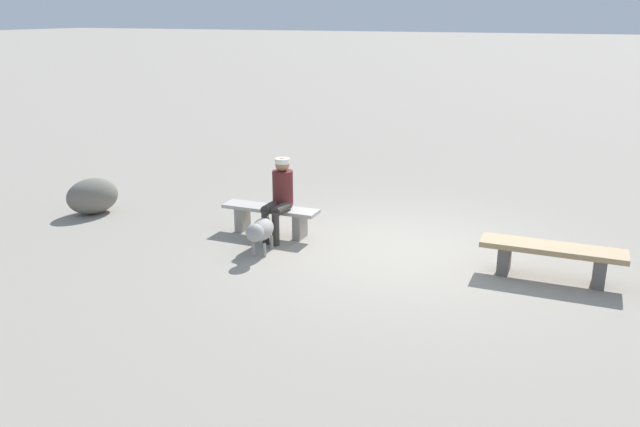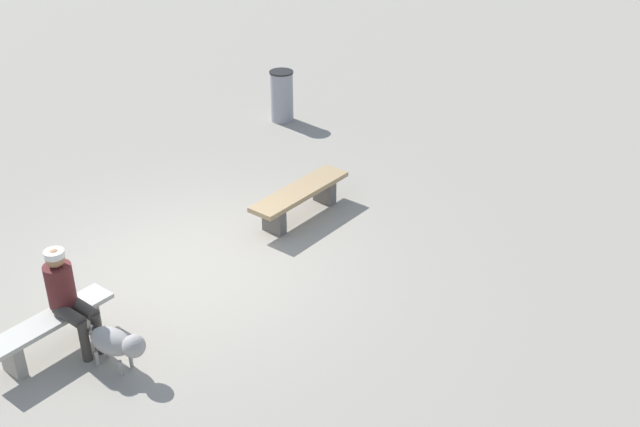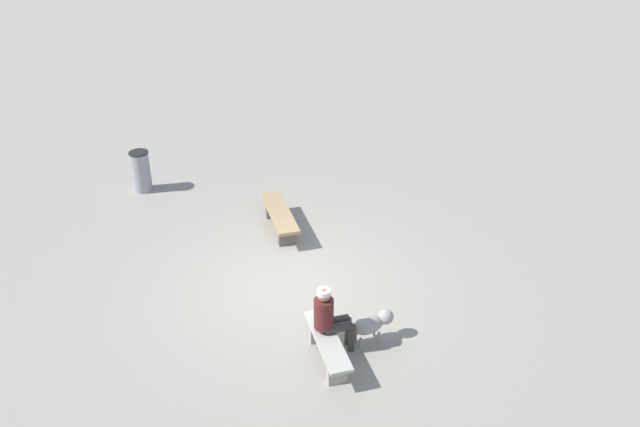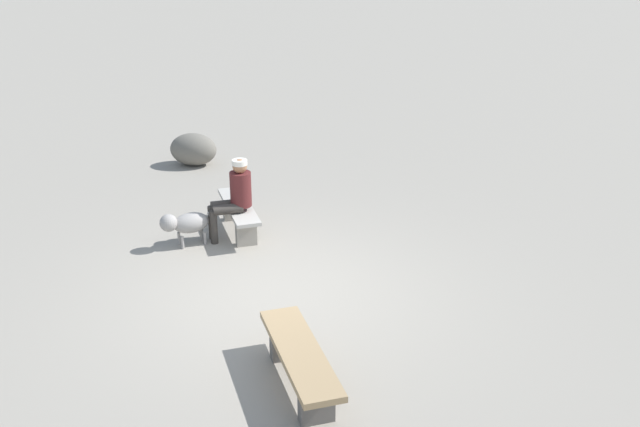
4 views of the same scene
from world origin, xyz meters
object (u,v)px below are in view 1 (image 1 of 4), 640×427
at_px(dog, 261,231).
at_px(boulder, 93,196).
at_px(bench_left, 552,255).
at_px(bench_right, 271,215).
at_px(seated_person, 280,193).

distance_m(dog, boulder, 3.64).
bearing_deg(bench_left, boulder, -0.08).
bearing_deg(boulder, bench_right, -175.37).
bearing_deg(bench_left, bench_right, -2.81).
height_order(dog, boulder, boulder).
relative_size(dog, boulder, 0.93).
height_order(bench_left, seated_person, seated_person).
bearing_deg(seated_person, dog, 93.86).
height_order(seated_person, boulder, seated_person).
distance_m(seated_person, dog, 0.83).
bearing_deg(bench_right, boulder, 3.35).
bearing_deg(seated_person, boulder, 1.80).
xyz_separation_m(bench_right, seated_person, (-0.22, 0.10, 0.40)).
bearing_deg(bench_right, dog, 107.44).
xyz_separation_m(bench_right, dog, (-0.28, 0.84, 0.05)).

